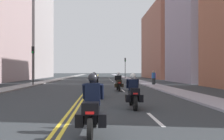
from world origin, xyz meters
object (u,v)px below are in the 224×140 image
object	(u,v)px
motorcycle_2	(94,87)
traffic_light_far	(125,64)
motorcycle_3	(118,83)
traffic_light_near	(33,59)
motorcycle_0	(92,110)
pedestrian_0	(153,78)
motorcycle_1	(133,94)
pedestrian_1	(154,78)

from	to	relation	value
motorcycle_2	traffic_light_far	xyz separation A→B (m)	(5.83, 37.16, 2.49)
motorcycle_3	traffic_light_near	bearing A→B (deg)	138.82
motorcycle_3	motorcycle_2	bearing A→B (deg)	-113.38
motorcycle_0	traffic_light_near	distance (m)	22.88
pedestrian_0	motorcycle_1	bearing A→B (deg)	-136.47
traffic_light_far	pedestrian_0	xyz separation A→B (m)	(0.75, -24.80, -2.26)
traffic_light_near	pedestrian_0	xyz separation A→B (m)	(13.94, -0.17, -2.23)
motorcycle_2	traffic_light_near	size ratio (longest dim) A/B	0.48
motorcycle_2	motorcycle_3	distance (m)	5.44
motorcycle_2	traffic_light_near	world-z (taller)	traffic_light_near
motorcycle_2	traffic_light_far	bearing A→B (deg)	77.76
motorcycle_1	motorcycle_2	bearing A→B (deg)	113.42
pedestrian_0	pedestrian_1	size ratio (longest dim) A/B	1.04
motorcycle_2	traffic_light_far	distance (m)	37.70
motorcycle_0	pedestrian_1	xyz separation A→B (m)	(6.78, 22.67, 0.19)
motorcycle_1	pedestrian_1	world-z (taller)	pedestrian_1
traffic_light_near	traffic_light_far	size ratio (longest dim) A/B	0.99
motorcycle_1	pedestrian_1	bearing A→B (deg)	74.74
motorcycle_0	pedestrian_1	distance (m)	23.66
motorcycle_0	pedestrian_0	xyz separation A→B (m)	(6.38, 21.28, 0.23)
traffic_light_near	traffic_light_far	xyz separation A→B (m)	(13.19, 24.63, 0.04)
motorcycle_2	motorcycle_3	world-z (taller)	motorcycle_2
pedestrian_1	motorcycle_0	bearing A→B (deg)	54.54
motorcycle_3	pedestrian_0	xyz separation A→B (m)	(4.64, 7.29, 0.24)
motorcycle_0	traffic_light_far	distance (m)	46.48
motorcycle_1	motorcycle_3	xyz separation A→B (m)	(0.05, 9.53, 0.00)
traffic_light_far	pedestrian_0	size ratio (longest dim) A/B	2.64
motorcycle_2	traffic_light_near	bearing A→B (deg)	117.09
pedestrian_1	motorcycle_3	bearing A→B (deg)	41.02
motorcycle_3	pedestrian_1	world-z (taller)	pedestrian_1
motorcycle_3	pedestrian_1	xyz separation A→B (m)	(5.05, 8.68, 0.21)
motorcycle_1	traffic_light_near	distance (m)	19.51
motorcycle_0	traffic_light_near	bearing A→B (deg)	111.86
motorcycle_3	traffic_light_near	size ratio (longest dim) A/B	0.46
traffic_light_far	motorcycle_1	bearing A→B (deg)	-95.40
pedestrian_1	motorcycle_1	bearing A→B (deg)	55.58
traffic_light_near	pedestrian_1	xyz separation A→B (m)	(14.35, 1.22, -2.26)
pedestrian_0	traffic_light_far	bearing A→B (deg)	60.84
pedestrian_1	motorcycle_2	bearing A→B (deg)	44.27
motorcycle_1	pedestrian_0	bearing A→B (deg)	74.79
motorcycle_3	traffic_light_near	distance (m)	12.18
motorcycle_0	motorcycle_2	size ratio (longest dim) A/B	1.04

